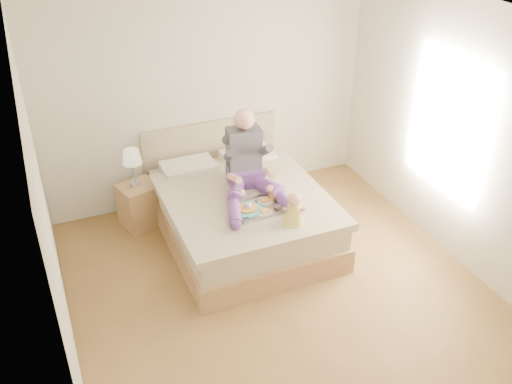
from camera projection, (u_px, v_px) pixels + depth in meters
name	position (u px, v px, depth m)	size (l,w,h in m)	color
room	(290.00, 156.00, 5.01)	(4.02, 4.22, 2.71)	brown
bed	(240.00, 210.00, 6.45)	(1.70, 2.18, 1.00)	olive
nightstand	(140.00, 205.00, 6.66)	(0.52, 0.48, 0.52)	olive
lamp	(132.00, 159.00, 6.34)	(0.22, 0.22, 0.45)	#ACAEB3
adult	(249.00, 168.00, 6.14)	(0.76, 1.12, 0.90)	#5B3483
tray	(257.00, 206.00, 5.92)	(0.54, 0.43, 0.15)	#ACAEB3
baby	(294.00, 210.00, 5.64)	(0.26, 0.32, 0.35)	gold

